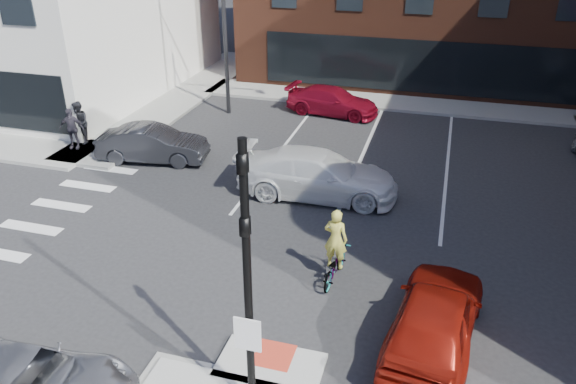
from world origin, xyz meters
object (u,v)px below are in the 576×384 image
(red_sedan, at_px, (435,318))
(bg_car_dark, at_px, (153,144))
(bg_car_red, at_px, (333,101))
(pedestrian_a, at_px, (79,123))
(pedestrian_b, at_px, (72,128))
(cyclist, at_px, (335,257))
(white_pickup, at_px, (318,174))

(red_sedan, bearing_deg, bg_car_dark, -27.42)
(bg_car_red, bearing_deg, pedestrian_a, 134.77)
(bg_car_red, xyz_separation_m, pedestrian_b, (-9.62, -7.87, 0.36))
(red_sedan, xyz_separation_m, cyclist, (-2.81, 1.95, -0.06))
(bg_car_red, bearing_deg, bg_car_dark, 150.71)
(cyclist, bearing_deg, bg_car_dark, -28.68)
(pedestrian_a, distance_m, pedestrian_b, 0.57)
(bg_car_dark, bearing_deg, pedestrian_a, 72.57)
(cyclist, bearing_deg, pedestrian_b, -19.81)
(red_sedan, relative_size, pedestrian_b, 2.70)
(bg_car_dark, xyz_separation_m, pedestrian_b, (-3.76, -0.05, 0.30))
(bg_car_red, height_order, cyclist, cyclist)
(pedestrian_b, bearing_deg, bg_car_red, 24.75)
(cyclist, height_order, pedestrian_b, cyclist)
(red_sedan, height_order, cyclist, cyclist)
(red_sedan, relative_size, white_pickup, 0.83)
(cyclist, relative_size, pedestrian_b, 1.27)
(red_sedan, xyz_separation_m, pedestrian_b, (-15.50, 8.02, 0.22))
(white_pickup, xyz_separation_m, pedestrian_a, (-11.00, 1.67, 0.25))
(pedestrian_a, bearing_deg, white_pickup, 31.20)
(red_sedan, relative_size, pedestrian_a, 2.54)
(white_pickup, bearing_deg, bg_car_red, 5.68)
(bg_car_dark, xyz_separation_m, cyclist, (8.93, -6.12, 0.02))
(red_sedan, height_order, pedestrian_b, pedestrian_b)
(red_sedan, xyz_separation_m, bg_car_red, (-5.88, 15.89, -0.14))
(cyclist, bearing_deg, pedestrian_a, -21.87)
(cyclist, xyz_separation_m, pedestrian_a, (-12.69, 6.64, 0.34))
(bg_car_dark, height_order, pedestrian_b, pedestrian_b)
(bg_car_red, distance_m, pedestrian_a, 12.09)
(pedestrian_a, height_order, pedestrian_b, pedestrian_a)
(pedestrian_a, relative_size, pedestrian_b, 1.06)
(bg_car_dark, bearing_deg, pedestrian_b, 81.18)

